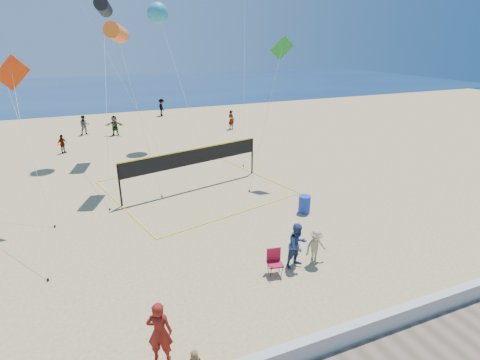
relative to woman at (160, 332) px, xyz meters
name	(u,v)px	position (x,y,z in m)	size (l,w,h in m)	color
ground	(224,303)	(2.37, 1.54, -0.94)	(120.00, 120.00, 0.00)	tan
ocean	(102,88)	(2.37, 63.54, -0.92)	(140.00, 50.00, 0.03)	#112050
woman	(160,332)	(0.00, 0.00, 0.00)	(0.68, 0.45, 1.88)	maroon
bystander_a	(297,245)	(5.74, 2.53, -0.04)	(0.87, 0.68, 1.79)	navy
bystander_b	(316,247)	(6.51, 2.42, -0.22)	(0.92, 0.53, 1.43)	tan
far_person_0	(62,144)	(-2.93, 22.65, -0.22)	(0.84, 0.35, 1.44)	gray
far_person_1	(115,125)	(1.33, 27.08, -0.05)	(1.64, 0.52, 1.77)	gray
far_person_2	(231,120)	(11.96, 25.30, -0.03)	(0.66, 0.44, 1.82)	gray
far_person_3	(84,125)	(-1.19, 28.32, -0.06)	(0.85, 0.66, 1.75)	gray
far_person_4	(162,107)	(7.14, 34.56, 0.01)	(1.23, 0.71, 1.90)	gray
camp_chair	(274,260)	(4.71, 2.42, -0.38)	(0.61, 0.73, 1.10)	maroon
trash_barrel	(304,204)	(8.55, 6.51, -0.50)	(0.59, 0.59, 0.89)	#1937A3
volleyball_net	(193,161)	(4.34, 11.87, 0.69)	(10.73, 10.62, 2.38)	black
kite_1	(103,7)	(1.10, 20.89, 9.29)	(2.35, 11.59, 10.85)	black
kite_2	(116,33)	(1.09, 14.08, 7.60)	(1.99, 4.02, 9.10)	orange
kite_3	(14,83)	(-3.66, 10.73, 5.53)	(1.53, 6.20, 7.64)	red
kite_4	(280,59)	(9.58, 11.56, 6.25)	(3.31, 2.00, 8.42)	#1F9027
kite_7	(158,13)	(5.04, 22.53, 9.09)	(2.55, 6.96, 10.81)	teal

